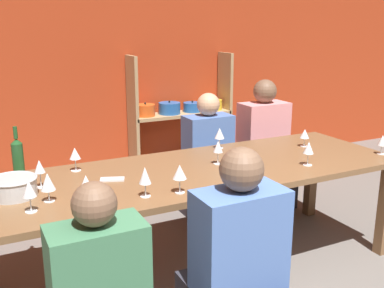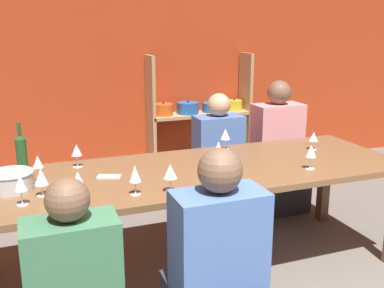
{
  "view_description": "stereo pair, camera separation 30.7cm",
  "coord_description": "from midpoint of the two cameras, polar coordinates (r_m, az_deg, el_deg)",
  "views": [
    {
      "loc": [
        -1.41,
        -0.93,
        1.7
      ],
      "look_at": [
        -0.08,
        1.73,
        0.91
      ],
      "focal_mm": 42.0,
      "sensor_mm": 36.0,
      "label": 1
    },
    {
      "loc": [
        -1.13,
        -1.05,
        1.7
      ],
      "look_at": [
        -0.08,
        1.73,
        0.91
      ],
      "focal_mm": 42.0,
      "sensor_mm": 36.0,
      "label": 2
    }
  ],
  "objects": [
    {
      "name": "wine_glass_empty_d",
      "position": [
        3.63,
        17.55,
        0.82
      ],
      "size": [
        0.07,
        0.07,
        0.14
      ],
      "color": "white",
      "rests_on": "dining_table"
    },
    {
      "name": "wine_glass_empty_b",
      "position": [
        2.85,
        -16.11,
        -2.34
      ],
      "size": [
        0.06,
        0.06,
        0.17
      ],
      "color": "white",
      "rests_on": "dining_table"
    },
    {
      "name": "person_far_b",
      "position": [
        4.07,
        5.47,
        -3.69
      ],
      "size": [
        0.42,
        0.53,
        1.13
      ],
      "rotation": [
        0.0,
        0.0,
        3.14
      ],
      "color": "#2D2D38",
      "rests_on": "ground_plane"
    },
    {
      "name": "wine_glass_empty_a",
      "position": [
        2.54,
        -3.84,
        -3.9
      ],
      "size": [
        0.07,
        0.07,
        0.18
      ],
      "color": "white",
      "rests_on": "dining_table"
    },
    {
      "name": "wine_glass_red_e",
      "position": [
        3.1,
        -11.74,
        -0.91
      ],
      "size": [
        0.07,
        0.07,
        0.16
      ],
      "color": "white",
      "rests_on": "dining_table"
    },
    {
      "name": "wine_glass_red_d",
      "position": [
        2.58,
        0.62,
        -3.65
      ],
      "size": [
        0.08,
        0.08,
        0.17
      ],
      "color": "white",
      "rests_on": "dining_table"
    },
    {
      "name": "mixing_bowl",
      "position": [
        2.79,
        -19.14,
        -4.41
      ],
      "size": [
        0.27,
        0.27,
        0.11
      ],
      "color": "#B7BABC",
      "rests_on": "dining_table"
    },
    {
      "name": "wine_glass_red_c",
      "position": [
        3.14,
        17.61,
        -1.0
      ],
      "size": [
        0.07,
        0.07,
        0.17
      ],
      "color": "white",
      "rests_on": "dining_table"
    },
    {
      "name": "wine_glass_white_b",
      "position": [
        2.6,
        -11.05,
        -4.42
      ],
      "size": [
        0.07,
        0.07,
        0.14
      ],
      "color": "white",
      "rests_on": "dining_table"
    },
    {
      "name": "wall_back_red",
      "position": [
        4.99,
        -5.99,
        10.81
      ],
      "size": [
        8.8,
        0.06,
        2.7
      ],
      "color": "#B23819",
      "rests_on": "ground_plane"
    },
    {
      "name": "wine_glass_red_b",
      "position": [
        2.51,
        -17.75,
        -4.9
      ],
      "size": [
        0.07,
        0.07,
        0.17
      ],
      "color": "white",
      "rests_on": "dining_table"
    },
    {
      "name": "dining_table",
      "position": [
        3.05,
        3.56,
        -4.54
      ],
      "size": [
        2.89,
        0.98,
        0.76
      ],
      "color": "brown",
      "rests_on": "ground_plane"
    },
    {
      "name": "wine_bottle_green",
      "position": [
        3.1,
        -18.24,
        -0.99
      ],
      "size": [
        0.07,
        0.07,
        0.33
      ],
      "color": "#1E4C23",
      "rests_on": "dining_table"
    },
    {
      "name": "person_far_a",
      "position": [
        4.36,
        12.58,
        -2.3
      ],
      "size": [
        0.46,
        0.57,
        1.21
      ],
      "rotation": [
        0.0,
        0.0,
        3.14
      ],
      "color": "#2D2D38",
      "rests_on": "ground_plane"
    },
    {
      "name": "shelf_unit",
      "position": [
        5.17,
        2.87,
        1.77
      ],
      "size": [
        1.19,
        0.3,
        1.39
      ],
      "color": "tan",
      "rests_on": "ground_plane"
    },
    {
      "name": "wine_glass_red_f",
      "position": [
        3.5,
        6.77,
        1.16
      ],
      "size": [
        0.08,
        0.08,
        0.16
      ],
      "color": "white",
      "rests_on": "dining_table"
    },
    {
      "name": "cell_phone",
      "position": [
        2.89,
        -7.51,
        -4.16
      ],
      "size": [
        0.17,
        0.12,
        0.01
      ],
      "color": "silver",
      "rests_on": "dining_table"
    },
    {
      "name": "wine_glass_white_a",
      "position": [
        3.1,
        6.21,
        -0.56
      ],
      "size": [
        0.07,
        0.07,
        0.17
      ],
      "color": "white",
      "rests_on": "dining_table"
    },
    {
      "name": "wine_glass_red_a",
      "position": [
        2.62,
        -15.48,
        -4.17
      ],
      "size": [
        0.08,
        0.08,
        0.16
      ],
      "color": "white",
      "rests_on": "dining_table"
    }
  ]
}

